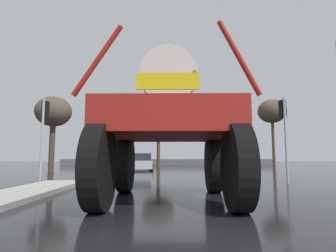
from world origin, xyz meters
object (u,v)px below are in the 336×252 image
object	(u,v)px
sedan_ahead	(142,162)
bare_tree_right	(272,112)
bare_tree_left	(53,113)
traffic_signal_near_right	(283,120)
oversize_sprayer	(169,128)
traffic_signal_near_left	(44,121)
bare_tree_far_center	(158,123)

from	to	relation	value
sedan_ahead	bare_tree_right	bearing A→B (deg)	-87.99
bare_tree_left	bare_tree_right	xyz separation A→B (m)	(19.64, 5.15, 0.99)
sedan_ahead	bare_tree_left	size ratio (longest dim) A/B	0.71
traffic_signal_near_right	oversize_sprayer	bearing A→B (deg)	-137.57
traffic_signal_near_left	traffic_signal_near_right	world-z (taller)	traffic_signal_near_right
traffic_signal_near_right	bare_tree_left	bearing A→B (deg)	147.32
bare_tree_left	bare_tree_right	bearing A→B (deg)	14.68
traffic_signal_near_right	bare_tree_right	world-z (taller)	bare_tree_right
traffic_signal_near_left	bare_tree_far_center	distance (m)	22.91
traffic_signal_near_left	bare_tree_right	xyz separation A→B (m)	(16.42, 14.35, 2.87)
traffic_signal_near_left	bare_tree_right	size ratio (longest dim) A/B	0.56
oversize_sprayer	traffic_signal_near_left	bearing A→B (deg)	50.02
traffic_signal_near_left	bare_tree_left	bearing A→B (deg)	109.31
bare_tree_right	traffic_signal_near_right	bearing A→B (deg)	-110.22
bare_tree_left	traffic_signal_near_right	bearing A→B (deg)	-32.68
bare_tree_far_center	oversize_sprayer	bearing A→B (deg)	-88.64
traffic_signal_near_right	bare_tree_right	bearing A→B (deg)	69.78
sedan_ahead	bare_tree_left	distance (m)	8.54
traffic_signal_near_right	bare_tree_far_center	bearing A→B (deg)	105.50
oversize_sprayer	bare_tree_right	size ratio (longest dim) A/B	0.79
oversize_sprayer	sedan_ahead	bearing A→B (deg)	8.55
oversize_sprayer	bare_tree_right	world-z (taller)	bare_tree_right
oversize_sprayer	sedan_ahead	size ratio (longest dim) A/B	1.28
bare_tree_left	bare_tree_far_center	xyz separation A→B (m)	(8.19, 13.00, 0.75)
bare_tree_left	bare_tree_right	size ratio (longest dim) A/B	0.86
sedan_ahead	traffic_signal_near_right	bearing A→B (deg)	-155.07
oversize_sprayer	bare_tree_left	xyz separation A→B (m)	(-8.84, 14.25, 2.72)
sedan_ahead	traffic_signal_near_right	world-z (taller)	traffic_signal_near_right
bare_tree_far_center	sedan_ahead	bearing A→B (deg)	-98.16
bare_tree_left	bare_tree_far_center	world-z (taller)	bare_tree_far_center
sedan_ahead	traffic_signal_near_right	size ratio (longest dim) A/B	1.08
traffic_signal_near_right	bare_tree_right	xyz separation A→B (m)	(5.29, 14.35, 2.80)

